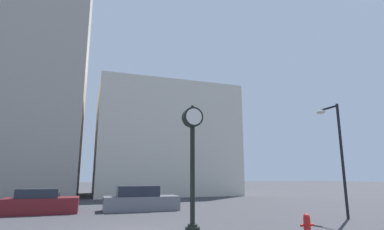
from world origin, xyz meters
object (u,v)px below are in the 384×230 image
(street_clock, at_px, (192,146))
(car_maroon, at_px, (41,203))
(street_lamp_right, at_px, (335,141))
(car_grey, at_px, (140,200))
(fire_hydrant_near, at_px, (307,224))

(street_clock, bearing_deg, car_maroon, 129.84)
(car_maroon, distance_m, street_lamp_right, 16.75)
(car_maroon, bearing_deg, car_grey, -2.23)
(car_grey, height_order, street_lamp_right, street_lamp_right)
(fire_hydrant_near, relative_size, street_lamp_right, 0.12)
(street_clock, relative_size, street_lamp_right, 0.86)
(street_clock, distance_m, car_grey, 8.03)
(car_grey, distance_m, street_lamp_right, 11.88)
(car_maroon, bearing_deg, fire_hydrant_near, -43.64)
(car_maroon, distance_m, fire_hydrant_near, 14.27)
(street_clock, xyz_separation_m, car_grey, (-0.84, 7.51, -2.72))
(fire_hydrant_near, bearing_deg, car_grey, 115.51)
(car_maroon, bearing_deg, street_clock, -49.73)
(street_clock, height_order, car_maroon, street_clock)
(car_grey, xyz_separation_m, street_lamp_right, (9.19, -6.75, 3.34))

